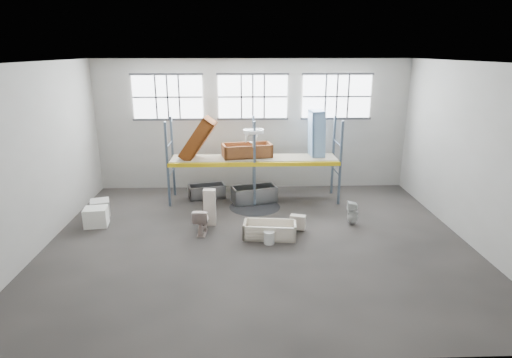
{
  "coord_description": "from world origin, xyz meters",
  "views": [
    {
      "loc": [
        -0.45,
        -11.15,
        5.29
      ],
      "look_at": [
        0.0,
        1.5,
        1.4
      ],
      "focal_mm": 29.5,
      "sensor_mm": 36.0,
      "label": 1
    }
  ],
  "objects_px": {
    "bathtub_beige": "(270,230)",
    "carton_near": "(96,217)",
    "toilet_beige": "(202,221)",
    "steel_tub_right": "(254,194)",
    "toilet_white": "(353,213)",
    "blue_tub_upright": "(316,134)",
    "bucket": "(269,237)",
    "steel_tub_left": "(207,191)",
    "rust_tub_flat": "(247,151)",
    "cistern_tall": "(210,207)"
  },
  "relations": [
    {
      "from": "toilet_beige",
      "to": "bucket",
      "type": "xyz_separation_m",
      "value": [
        1.98,
        -0.77,
        -0.22
      ]
    },
    {
      "from": "toilet_white",
      "to": "toilet_beige",
      "type": "bearing_deg",
      "value": -79.36
    },
    {
      "from": "toilet_beige",
      "to": "blue_tub_upright",
      "type": "distance_m",
      "value": 5.44
    },
    {
      "from": "steel_tub_left",
      "to": "rust_tub_flat",
      "type": "xyz_separation_m",
      "value": [
        1.51,
        -0.14,
        1.58
      ]
    },
    {
      "from": "blue_tub_upright",
      "to": "toilet_beige",
      "type": "bearing_deg",
      "value": -140.92
    },
    {
      "from": "cistern_tall",
      "to": "rust_tub_flat",
      "type": "distance_m",
      "value": 2.99
    },
    {
      "from": "steel_tub_left",
      "to": "carton_near",
      "type": "relative_size",
      "value": 1.94
    },
    {
      "from": "bucket",
      "to": "carton_near",
      "type": "distance_m",
      "value": 5.53
    },
    {
      "from": "steel_tub_right",
      "to": "rust_tub_flat",
      "type": "height_order",
      "value": "rust_tub_flat"
    },
    {
      "from": "cistern_tall",
      "to": "carton_near",
      "type": "xyz_separation_m",
      "value": [
        -3.56,
        0.04,
        -0.29
      ]
    },
    {
      "from": "steel_tub_right",
      "to": "bathtub_beige",
      "type": "bearing_deg",
      "value": -83.1
    },
    {
      "from": "bathtub_beige",
      "to": "toilet_beige",
      "type": "bearing_deg",
      "value": 177.11
    },
    {
      "from": "bathtub_beige",
      "to": "cistern_tall",
      "type": "distance_m",
      "value": 2.1
    },
    {
      "from": "bathtub_beige",
      "to": "carton_near",
      "type": "relative_size",
      "value": 2.25
    },
    {
      "from": "toilet_white",
      "to": "carton_near",
      "type": "bearing_deg",
      "value": -86.96
    },
    {
      "from": "cistern_tall",
      "to": "steel_tub_left",
      "type": "height_order",
      "value": "cistern_tall"
    },
    {
      "from": "bathtub_beige",
      "to": "cistern_tall",
      "type": "xyz_separation_m",
      "value": [
        -1.82,
        0.99,
        0.35
      ]
    },
    {
      "from": "bathtub_beige",
      "to": "steel_tub_right",
      "type": "height_order",
      "value": "steel_tub_right"
    },
    {
      "from": "cistern_tall",
      "to": "toilet_white",
      "type": "xyz_separation_m",
      "value": [
        4.5,
        -0.11,
        -0.21
      ]
    },
    {
      "from": "toilet_white",
      "to": "steel_tub_left",
      "type": "height_order",
      "value": "toilet_white"
    },
    {
      "from": "steel_tub_right",
      "to": "rust_tub_flat",
      "type": "distance_m",
      "value": 1.6
    },
    {
      "from": "toilet_white",
      "to": "bathtub_beige",
      "type": "bearing_deg",
      "value": -67.66
    },
    {
      "from": "cistern_tall",
      "to": "steel_tub_right",
      "type": "xyz_separation_m",
      "value": [
        1.45,
        2.06,
        -0.29
      ]
    },
    {
      "from": "cistern_tall",
      "to": "toilet_white",
      "type": "distance_m",
      "value": 4.51
    },
    {
      "from": "bathtub_beige",
      "to": "carton_near",
      "type": "xyz_separation_m",
      "value": [
        -5.38,
        1.04,
        0.07
      ]
    },
    {
      "from": "toilet_white",
      "to": "carton_near",
      "type": "xyz_separation_m",
      "value": [
        -8.07,
        0.15,
        -0.08
      ]
    },
    {
      "from": "toilet_beige",
      "to": "steel_tub_left",
      "type": "relative_size",
      "value": 0.61
    },
    {
      "from": "steel_tub_right",
      "to": "carton_near",
      "type": "relative_size",
      "value": 2.28
    },
    {
      "from": "bathtub_beige",
      "to": "cistern_tall",
      "type": "height_order",
      "value": "cistern_tall"
    },
    {
      "from": "bathtub_beige",
      "to": "steel_tub_right",
      "type": "distance_m",
      "value": 3.07
    },
    {
      "from": "bathtub_beige",
      "to": "toilet_beige",
      "type": "height_order",
      "value": "toilet_beige"
    },
    {
      "from": "toilet_white",
      "to": "bucket",
      "type": "bearing_deg",
      "value": -60.35
    },
    {
      "from": "toilet_beige",
      "to": "toilet_white",
      "type": "relative_size",
      "value": 1.08
    },
    {
      "from": "blue_tub_upright",
      "to": "bucket",
      "type": "height_order",
      "value": "blue_tub_upright"
    },
    {
      "from": "bathtub_beige",
      "to": "carton_near",
      "type": "distance_m",
      "value": 5.48
    },
    {
      "from": "toilet_white",
      "to": "steel_tub_left",
      "type": "relative_size",
      "value": 0.56
    },
    {
      "from": "bathtub_beige",
      "to": "blue_tub_upright",
      "type": "bearing_deg",
      "value": 68.46
    },
    {
      "from": "bathtub_beige",
      "to": "blue_tub_upright",
      "type": "relative_size",
      "value": 0.92
    },
    {
      "from": "steel_tub_right",
      "to": "toilet_beige",
      "type": "bearing_deg",
      "value": -121.46
    },
    {
      "from": "toilet_white",
      "to": "steel_tub_left",
      "type": "bearing_deg",
      "value": -115.12
    },
    {
      "from": "bucket",
      "to": "toilet_beige",
      "type": "bearing_deg",
      "value": 158.86
    },
    {
      "from": "bathtub_beige",
      "to": "toilet_white",
      "type": "distance_m",
      "value": 2.83
    },
    {
      "from": "steel_tub_left",
      "to": "steel_tub_right",
      "type": "distance_m",
      "value": 1.83
    },
    {
      "from": "toilet_white",
      "to": "carton_near",
      "type": "height_order",
      "value": "toilet_white"
    },
    {
      "from": "toilet_beige",
      "to": "cistern_tall",
      "type": "relative_size",
      "value": 0.7
    },
    {
      "from": "rust_tub_flat",
      "to": "carton_near",
      "type": "xyz_separation_m",
      "value": [
        -4.77,
        -2.4,
        -1.53
      ]
    },
    {
      "from": "steel_tub_right",
      "to": "rust_tub_flat",
      "type": "xyz_separation_m",
      "value": [
        -0.24,
        0.38,
        1.53
      ]
    },
    {
      "from": "carton_near",
      "to": "steel_tub_right",
      "type": "bearing_deg",
      "value": 21.91
    },
    {
      "from": "blue_tub_upright",
      "to": "steel_tub_left",
      "type": "bearing_deg",
      "value": 179.48
    },
    {
      "from": "steel_tub_left",
      "to": "bathtub_beige",
      "type": "bearing_deg",
      "value": -59.27
    }
  ]
}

